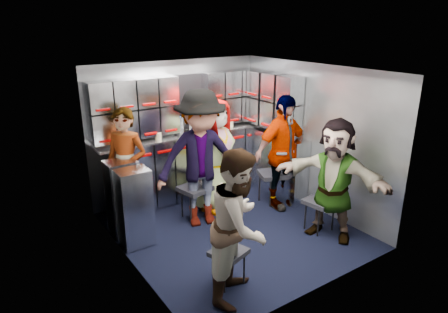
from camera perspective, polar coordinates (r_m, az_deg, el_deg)
floor at (r=5.42m, az=1.20°, el=-10.41°), size 3.00×3.00×0.00m
wall_back at (r=6.22m, az=-6.76°, el=3.85°), size 2.80×0.04×2.10m
wall_left at (r=4.38m, az=-13.87°, el=-3.15°), size 0.04×3.00×2.10m
wall_right at (r=5.87m, az=12.51°, el=2.63°), size 0.04×3.00×2.10m
ceiling at (r=4.75m, az=1.38°, el=12.24°), size 2.80×3.00×0.02m
cart_bank_back at (r=6.21m, az=-5.66°, el=-1.51°), size 2.68×0.38×0.99m
cart_bank_left at (r=5.14m, az=-13.43°, el=-6.43°), size 0.38×0.76×0.99m
counter at (r=6.05m, az=-5.82°, el=3.11°), size 2.68×0.42×0.03m
locker_bank_back at (r=5.99m, az=-6.24°, el=7.62°), size 2.68×0.28×0.82m
locker_bank_right at (r=6.16m, az=7.10°, el=7.90°), size 0.28×1.00×0.82m
right_cabinet at (r=6.35m, az=7.33°, el=-1.05°), size 0.28×1.20×1.00m
coffee_niche at (r=6.13m, az=-5.01°, el=7.72°), size 0.46×0.16×0.84m
red_latch_strip at (r=5.92m, az=-4.85°, el=1.42°), size 2.60×0.02×0.03m
jump_seat_near_left at (r=4.26m, az=0.67°, el=-13.76°), size 0.42×0.41×0.40m
jump_seat_mid_left at (r=5.57m, az=-4.16°, el=-4.81°), size 0.47×0.45×0.47m
jump_seat_center at (r=5.98m, az=-2.26°, el=-3.22°), size 0.49×0.48×0.45m
jump_seat_mid_right at (r=6.08m, az=7.00°, el=-2.74°), size 0.52×0.51×0.48m
jump_seat_near_right at (r=5.40m, az=13.58°, el=-6.48°), size 0.42×0.40×0.44m
attendant_standing at (r=5.39m, az=-13.74°, el=-1.66°), size 0.67×0.70×1.61m
attendant_arc_a at (r=3.92m, az=2.21°, el=-9.76°), size 0.95×0.92×1.54m
attendant_arc_b at (r=5.24m, az=-3.30°, el=-0.41°), size 1.33×0.98×1.84m
attendant_arc_c at (r=5.69m, az=-1.36°, el=0.20°), size 0.92×0.72×1.65m
attendant_arc_d at (r=5.81m, az=8.32°, el=0.55°), size 1.00×0.45×1.68m
attendant_arc_e at (r=5.13m, az=15.38°, el=-3.20°), size 0.98×1.51×1.56m
bottle_left at (r=5.94m, az=-6.12°, el=4.29°), size 0.07×0.07×0.27m
bottle_mid at (r=6.02m, az=-4.71°, el=4.57°), size 0.07×0.07×0.27m
bottle_right at (r=6.33m, az=0.07°, el=5.21°), size 0.07×0.07×0.25m
cup_left at (r=5.79m, az=-9.36°, el=2.90°), size 0.09×0.09×0.10m
cup_right at (r=6.40m, az=0.97°, el=4.72°), size 0.08×0.08×0.11m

